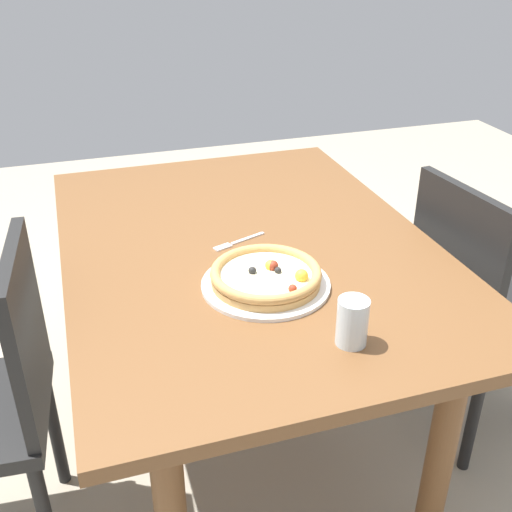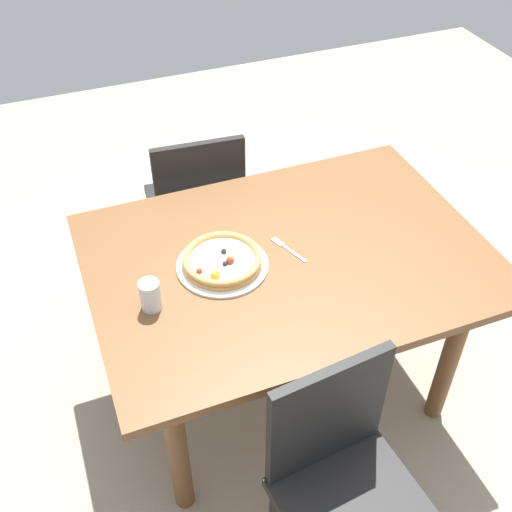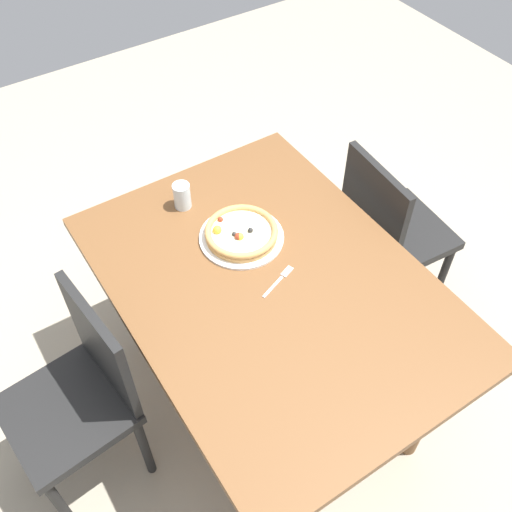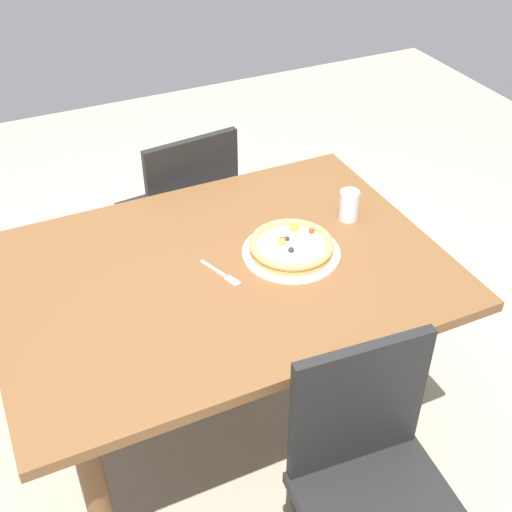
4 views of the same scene
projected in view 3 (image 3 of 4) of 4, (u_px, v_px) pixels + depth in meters
ground_plane at (268, 389)px, 2.57m from camera, size 6.00×6.00×0.00m
dining_table at (271, 301)px, 2.08m from camera, size 1.37×0.99×0.76m
chair_near at (81, 395)px, 2.01m from camera, size 0.44×0.44×0.89m
chair_far at (389, 231)px, 2.53m from camera, size 0.43×0.43×0.89m
plate at (242, 237)px, 2.14m from camera, size 0.31×0.31×0.01m
pizza at (241, 232)px, 2.12m from camera, size 0.27×0.27×0.05m
fork at (280, 279)px, 2.01m from camera, size 0.07×0.16×0.00m
drinking_glass at (182, 196)px, 2.22m from camera, size 0.07×0.07×0.10m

